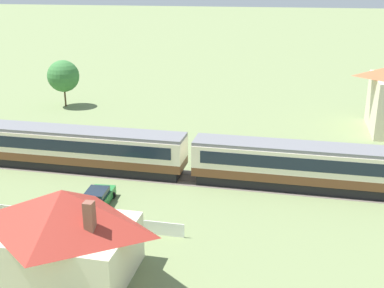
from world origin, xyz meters
name	(u,v)px	position (x,y,z in m)	size (l,w,h in m)	color
passenger_train	(192,156)	(-20.51, -0.75, 2.22)	(83.73, 3.22, 4.00)	brown
railway_track	(182,177)	(-21.47, -0.75, 0.01)	(117.87, 3.60, 0.04)	#665B51
cottage_red_roof	(66,232)	(-24.66, -17.41, 2.99)	(8.59, 6.37, 5.76)	beige
parked_car_green	(97,198)	(-26.82, -7.95, 0.65)	(2.54, 4.54, 1.37)	#287A38
yard_tree_0	(63,76)	(-44.35, 21.47, 4.44)	(4.52, 4.52, 6.71)	#4C3823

